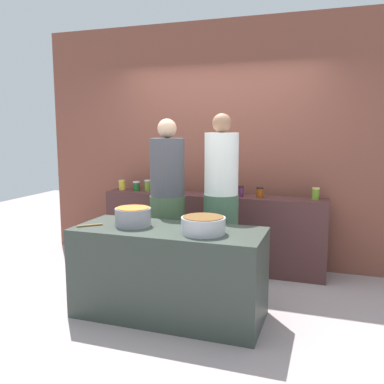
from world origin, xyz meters
TOP-DOWN VIEW (x-y plane):
  - ground at (0.00, 0.00)m, footprint 12.00×12.00m
  - storefront_wall at (0.00, 1.45)m, footprint 4.80×0.12m
  - display_shelf at (0.00, 1.10)m, footprint 2.70×0.36m
  - prep_table at (0.00, -0.30)m, footprint 1.70×0.70m
  - preserve_jar_0 at (-1.23, 1.13)m, footprint 0.09×0.09m
  - preserve_jar_1 at (-1.01, 1.11)m, footprint 0.09×0.09m
  - preserve_jar_2 at (-0.84, 1.10)m, footprint 0.09×0.09m
  - preserve_jar_3 at (-0.69, 1.06)m, footprint 0.07×0.07m
  - preserve_jar_4 at (0.04, 1.11)m, footprint 0.08×0.08m
  - preserve_jar_5 at (0.24, 1.14)m, footprint 0.08×0.08m
  - preserve_jar_6 at (0.36, 1.06)m, footprint 0.07×0.07m
  - preserve_jar_7 at (0.58, 1.05)m, footprint 0.08×0.08m
  - preserve_jar_8 at (1.19, 1.15)m, footprint 0.08×0.08m
  - cooking_pot_left at (-0.35, -0.31)m, footprint 0.33×0.33m
  - cooking_pot_center at (0.35, -0.37)m, footprint 0.38×0.38m
  - wooden_spoon at (-0.71, -0.45)m, footprint 0.18×0.17m
  - cook_with_tongs at (-0.29, 0.39)m, footprint 0.38×0.38m
  - cook_in_cap at (0.29, 0.44)m, footprint 0.36×0.36m

SIDE VIEW (x-z plane):
  - ground at x=0.00m, z-range 0.00..0.00m
  - prep_table at x=0.00m, z-range 0.00..0.81m
  - display_shelf at x=0.00m, z-range 0.00..0.91m
  - cook_with_tongs at x=-0.29m, z-range -0.08..1.71m
  - wooden_spoon at x=-0.71m, z-range 0.81..0.83m
  - cook_in_cap at x=0.29m, z-range -0.08..1.77m
  - cooking_pot_center at x=0.35m, z-range 0.81..0.96m
  - cooking_pot_left at x=-0.35m, z-range 0.81..0.98m
  - preserve_jar_4 at x=0.04m, z-range 0.91..1.01m
  - preserve_jar_3 at x=-0.69m, z-range 0.91..1.02m
  - preserve_jar_1 at x=-1.01m, z-range 0.91..1.03m
  - preserve_jar_7 at x=0.58m, z-range 0.91..1.03m
  - preserve_jar_0 at x=-1.23m, z-range 0.91..1.03m
  - preserve_jar_6 at x=0.36m, z-range 0.91..1.04m
  - preserve_jar_8 at x=1.19m, z-range 0.91..1.04m
  - preserve_jar_2 at x=-0.84m, z-range 0.91..1.05m
  - preserve_jar_5 at x=0.24m, z-range 0.91..1.06m
  - storefront_wall at x=0.00m, z-range 0.00..3.00m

